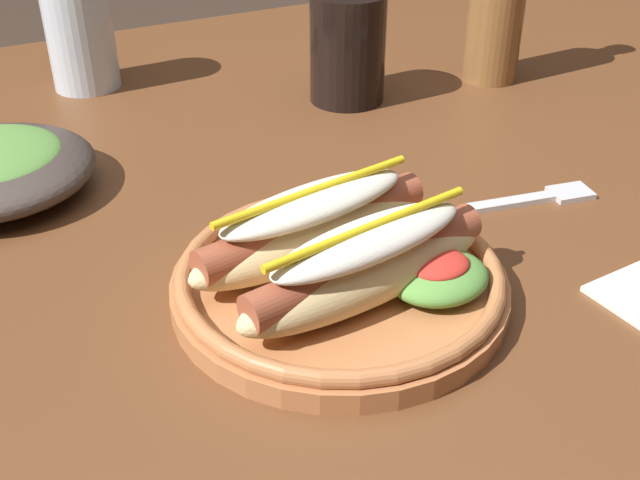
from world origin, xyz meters
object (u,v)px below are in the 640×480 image
Objects in this scene: hot_dog_plate at (344,265)px; water_cup at (79,29)px; soda_cup at (348,48)px; fork at (538,198)px.

water_cup is (-0.07, 0.49, 0.04)m from hot_dog_plate.
fork is at bearing -82.25° from soda_cup.
hot_dog_plate is at bearing -82.17° from water_cup.
fork is 1.06× the size of soda_cup.
fork is 0.92× the size of water_cup.
soda_cup is at bearing 60.89° from hot_dog_plate.
hot_dog_plate is 2.06× the size of soda_cup.
soda_cup is (-0.04, 0.27, 0.06)m from fork.
hot_dog_plate is 1.95× the size of fork.
water_cup is at bearing 145.48° from soda_cup.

